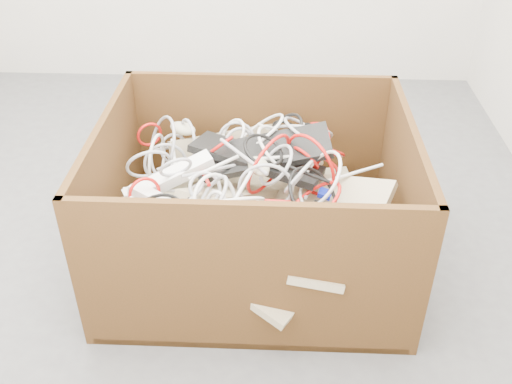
{
  "coord_description": "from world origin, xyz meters",
  "views": [
    {
      "loc": [
        0.33,
        -1.95,
        1.49
      ],
      "look_at": [
        0.26,
        -0.22,
        0.3
      ],
      "focal_mm": 40.9,
      "sensor_mm": 36.0,
      "label": 1
    }
  ],
  "objects_px": {
    "power_strip_right": "(163,204)",
    "cardboard_box": "(252,227)",
    "power_strip_left": "(169,178)",
    "vga_plug": "(325,194)"
  },
  "relations": [
    {
      "from": "power_strip_left",
      "to": "vga_plug",
      "type": "relative_size",
      "value": 7.26
    },
    {
      "from": "power_strip_left",
      "to": "power_strip_right",
      "type": "bearing_deg",
      "value": -118.53
    },
    {
      "from": "cardboard_box",
      "to": "power_strip_right",
      "type": "xyz_separation_m",
      "value": [
        -0.29,
        -0.14,
        0.2
      ]
    },
    {
      "from": "cardboard_box",
      "to": "power_strip_left",
      "type": "distance_m",
      "value": 0.37
    },
    {
      "from": "power_strip_left",
      "to": "power_strip_right",
      "type": "xyz_separation_m",
      "value": [
        -0.0,
        -0.11,
        -0.03
      ]
    },
    {
      "from": "power_strip_right",
      "to": "cardboard_box",
      "type": "bearing_deg",
      "value": 52.57
    },
    {
      "from": "cardboard_box",
      "to": "vga_plug",
      "type": "xyz_separation_m",
      "value": [
        0.26,
        -0.04,
        0.19
      ]
    },
    {
      "from": "cardboard_box",
      "to": "power_strip_right",
      "type": "bearing_deg",
      "value": -153.94
    },
    {
      "from": "power_strip_left",
      "to": "cardboard_box",
      "type": "bearing_deg",
      "value": -21.59
    },
    {
      "from": "power_strip_right",
      "to": "power_strip_left",
      "type": "bearing_deg",
      "value": 115.26
    }
  ]
}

